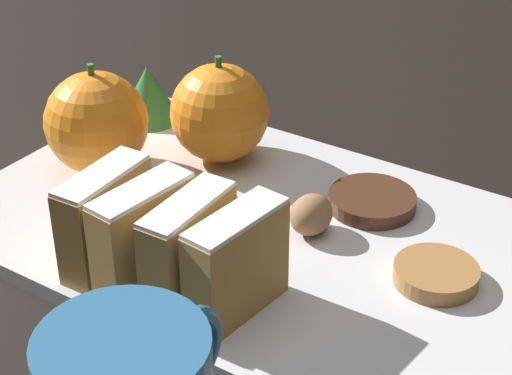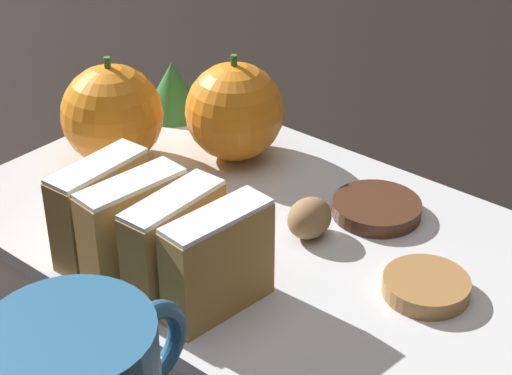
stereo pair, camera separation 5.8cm
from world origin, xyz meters
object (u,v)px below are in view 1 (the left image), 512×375
at_px(walnut, 311,215).
at_px(orange_far, 219,113).
at_px(orange_near, 100,121).
at_px(chocolate_cookie, 372,201).

bearing_deg(walnut, orange_far, 64.84).
bearing_deg(orange_near, walnut, -87.35).
relative_size(walnut, chocolate_cookie, 0.54).
bearing_deg(orange_far, orange_near, 132.89).
xyz_separation_m(orange_near, orange_far, (0.06, -0.07, -0.00)).
height_order(orange_near, orange_far, orange_near).
height_order(walnut, chocolate_cookie, walnut).
height_order(orange_near, walnut, orange_near).
xyz_separation_m(orange_near, chocolate_cookie, (0.06, -0.20, -0.03)).
height_order(orange_near, chocolate_cookie, orange_near).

